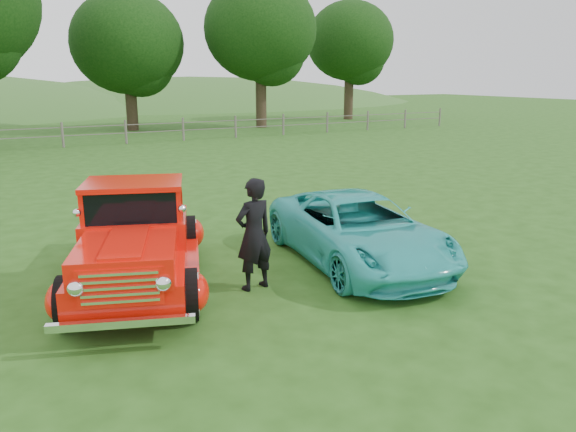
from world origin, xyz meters
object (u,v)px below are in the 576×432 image
red_pickup (137,239)px  man (254,234)px  teal_sedan (358,230)px  tree_near_east (127,43)px  tree_mid_east (260,30)px  tree_far_east (350,41)px

red_pickup → man: bearing=-13.9°
red_pickup → teal_sedan: bearing=7.2°
tree_near_east → teal_sedan: bearing=-95.1°
red_pickup → tree_mid_east: bearing=79.0°
red_pickup → man: 1.93m
tree_near_east → teal_sedan: size_ratio=1.81×
tree_near_east → teal_sedan: tree_near_east is taller
tree_far_east → red_pickup: 36.78m
tree_near_east → tree_far_east: (17.00, 1.00, 0.61)m
tree_far_east → man: 36.58m
man → teal_sedan: bearing=176.2°
tree_far_east → man: tree_far_east is taller
tree_near_east → red_pickup: tree_near_east is taller
red_pickup → teal_sedan: size_ratio=1.15×
tree_far_east → man: bearing=-126.8°
tree_near_east → tree_far_east: size_ratio=0.94×
red_pickup → tree_near_east: bearing=95.6°
tree_mid_east → red_pickup: bearing=-119.8°
tree_mid_east → tree_far_east: tree_mid_east is taller
tree_far_east → teal_sedan: tree_far_east is taller
tree_near_east → red_pickup: size_ratio=1.58×
tree_mid_east → tree_far_east: 9.49m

